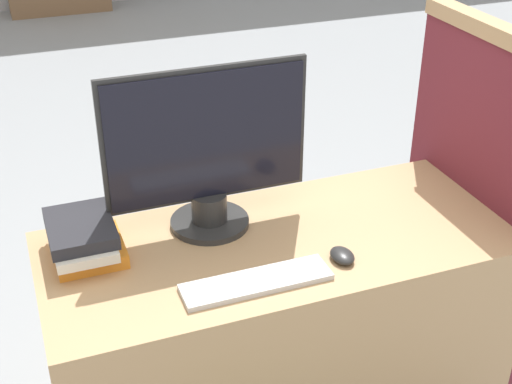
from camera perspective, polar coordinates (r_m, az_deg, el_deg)
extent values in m
cube|color=tan|center=(2.36, 1.66, -11.41)|extent=(1.42, 0.62, 0.74)
cube|color=maroon|center=(2.56, 16.68, -2.09)|extent=(0.05, 0.72, 1.26)
cube|color=tan|center=(2.31, 19.02, 11.90)|extent=(0.07, 0.72, 0.05)
cylinder|color=#282828|center=(2.21, -3.72, -2.41)|extent=(0.24, 0.24, 0.02)
cylinder|color=#282828|center=(2.18, -3.76, -1.19)|extent=(0.11, 0.11, 0.09)
cube|color=#282828|center=(2.08, -4.02, 4.55)|extent=(0.62, 0.01, 0.42)
cube|color=black|center=(2.07, -3.98, 4.49)|extent=(0.59, 0.02, 0.39)
cube|color=silver|center=(1.96, 0.04, -7.21)|extent=(0.42, 0.11, 0.02)
ellipsoid|color=#262626|center=(2.06, 6.91, -5.07)|extent=(0.06, 0.09, 0.03)
cube|color=orange|center=(2.11, -13.22, -4.52)|extent=(0.20, 0.21, 0.04)
cube|color=silver|center=(2.09, -13.74, -3.77)|extent=(0.17, 0.26, 0.03)
cube|color=#232328|center=(2.09, -13.88, -2.81)|extent=(0.19, 0.24, 0.04)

